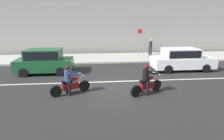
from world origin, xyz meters
name	(u,v)px	position (x,y,z in m)	size (l,w,h in m)	color
ground_plane	(114,87)	(0.00, 0.00, 0.00)	(80.00, 80.00, 0.00)	#242424
sidewalk_slab	(106,58)	(0.00, 8.00, 0.07)	(40.00, 4.40, 0.14)	#A8A399
lane_marking_stripe	(98,82)	(-0.92, 0.90, 0.00)	(18.00, 0.14, 0.01)	silver
motorcycle_with_rider_denim_blue	(70,82)	(-2.43, -0.84, 0.65)	(2.00, 1.13, 1.59)	black
motorcycle_with_rider_black_leather	(147,82)	(1.62, -1.18, 0.66)	(1.95, 1.15, 1.61)	black
parked_hatchback_forest_green	(44,61)	(-4.76, 3.18, 0.94)	(3.99, 1.76, 1.80)	#164C28
parked_sedan_white	(182,59)	(5.59, 3.14, 0.88)	(4.68, 1.82, 1.72)	silver
street_sign_post	(139,40)	(3.53, 8.58, 1.81)	(0.44, 0.08, 2.77)	gray
pedestrian_bystander	(150,46)	(4.74, 8.58, 1.12)	(0.34, 0.34, 1.68)	black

